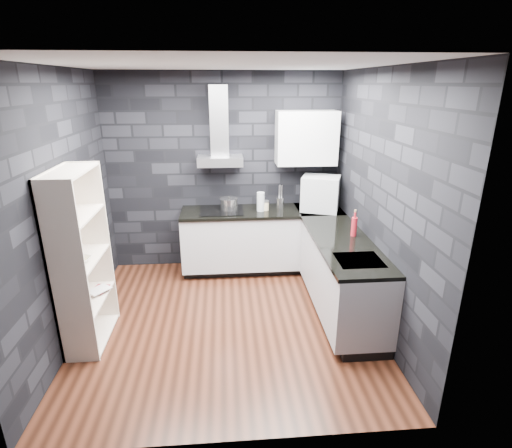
{
  "coord_description": "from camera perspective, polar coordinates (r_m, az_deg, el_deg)",
  "views": [
    {
      "loc": [
        0.0,
        -3.88,
        2.54
      ],
      "look_at": [
        0.35,
        0.45,
        1.0
      ],
      "focal_mm": 28.0,
      "sensor_mm": 36.0,
      "label": 1
    }
  ],
  "objects": [
    {
      "name": "pot",
      "position": [
        5.44,
        -3.88,
        2.83
      ],
      "size": [
        0.31,
        0.31,
        0.14
      ],
      "primitive_type": "cylinder",
      "rotation": [
        0.0,
        0.0,
        -0.41
      ],
      "color": "silver",
      "rests_on": "cooktop"
    },
    {
      "name": "wall_back",
      "position": [
        5.64,
        -4.55,
        7.26
      ],
      "size": [
        3.2,
        0.05,
        2.7
      ],
      "primitive_type": "cube",
      "color": "black",
      "rests_on": "ground"
    },
    {
      "name": "cooktop",
      "position": [
        5.44,
        -4.93,
        1.94
      ],
      "size": [
        0.58,
        0.5,
        0.01
      ],
      "primitive_type": "cube",
      "color": "black",
      "rests_on": "counter_back_top"
    },
    {
      "name": "counter_right_cab",
      "position": [
        4.67,
        12.14,
        -7.15
      ],
      "size": [
        0.6,
        1.8,
        0.76
      ],
      "primitive_type": "cube",
      "color": "#BBBABF",
      "rests_on": "ground"
    },
    {
      "name": "hood_chimney",
      "position": [
        5.41,
        -5.3,
        14.44
      ],
      "size": [
        0.24,
        0.2,
        0.9
      ],
      "primitive_type": "cube",
      "color": "silver",
      "rests_on": "hood_body"
    },
    {
      "name": "appliance_garage",
      "position": [
        5.46,
        9.19,
        4.24
      ],
      "size": [
        0.59,
        0.52,
        0.49
      ],
      "primitive_type": "cube",
      "rotation": [
        0.0,
        0.0,
        -0.35
      ],
      "color": "#AEB2B6",
      "rests_on": "counter_back_top"
    },
    {
      "name": "bookshelf",
      "position": [
        4.29,
        -23.61,
        -4.71
      ],
      "size": [
        0.52,
        0.86,
        1.8
      ],
      "primitive_type": "cube",
      "rotation": [
        0.0,
        0.0,
        -0.24
      ],
      "color": "beige",
      "rests_on": "ground"
    },
    {
      "name": "wall_front",
      "position": [
        2.56,
        -4.13,
        -8.37
      ],
      "size": [
        3.2,
        0.05,
        2.7
      ],
      "primitive_type": "cube",
      "color": "black",
      "rests_on": "ground"
    },
    {
      "name": "red_bottle",
      "position": [
        4.64,
        13.83,
        -0.38
      ],
      "size": [
        0.08,
        0.08,
        0.22
      ],
      "primitive_type": "cylinder",
      "rotation": [
        0.0,
        0.0,
        0.27
      ],
      "color": "maroon",
      "rests_on": "counter_right_top"
    },
    {
      "name": "toekick_back",
      "position": [
        5.81,
        0.77,
        -5.87
      ],
      "size": [
        2.18,
        0.5,
        0.1
      ],
      "primitive_type": "cube",
      "color": "black",
      "rests_on": "ground"
    },
    {
      "name": "counter_right_top",
      "position": [
        4.51,
        12.38,
        -2.6
      ],
      "size": [
        0.62,
        1.8,
        0.04
      ],
      "primitive_type": "cube",
      "color": "black",
      "rests_on": "counter_right_cab"
    },
    {
      "name": "ceiling",
      "position": [
        3.89,
        -4.97,
        21.78
      ],
      "size": [
        3.2,
        3.2,
        0.0
      ],
      "primitive_type": "plane",
      "rotation": [
        3.14,
        0.0,
        0.0
      ],
      "color": "white"
    },
    {
      "name": "toekick_right",
      "position": [
        4.89,
        12.24,
        -11.63
      ],
      "size": [
        0.5,
        1.78,
        0.1
      ],
      "primitive_type": "cube",
      "color": "black",
      "rests_on": "ground"
    },
    {
      "name": "utensil_crock",
      "position": [
        5.57,
        3.44,
        3.1
      ],
      "size": [
        0.13,
        0.13,
        0.14
      ],
      "primitive_type": "cylinder",
      "rotation": [
        0.0,
        0.0,
        0.25
      ],
      "color": "silver",
      "rests_on": "counter_back_top"
    },
    {
      "name": "counter_corner_top",
      "position": [
        5.6,
        9.04,
        2.01
      ],
      "size": [
        0.62,
        0.62,
        0.04
      ],
      "primitive_type": "cube",
      "color": "black",
      "rests_on": "counter_right_cab"
    },
    {
      "name": "storage_jar",
      "position": [
        5.44,
        1.31,
        2.6
      ],
      "size": [
        0.11,
        0.11,
        0.12
      ],
      "primitive_type": "cylinder",
      "rotation": [
        0.0,
        0.0,
        -0.18
      ],
      "color": "beige",
      "rests_on": "counter_back_top"
    },
    {
      "name": "wall_left",
      "position": [
        4.38,
        -26.21,
        1.66
      ],
      "size": [
        0.05,
        3.2,
        2.7
      ],
      "primitive_type": "cube",
      "color": "black",
      "rests_on": "ground"
    },
    {
      "name": "hood_body",
      "position": [
        5.4,
        -5.13,
        8.98
      ],
      "size": [
        0.6,
        0.34,
        0.12
      ],
      "primitive_type": "cube",
      "color": "silver",
      "rests_on": "wall_back"
    },
    {
      "name": "counter_back_top",
      "position": [
        5.46,
        0.86,
        1.8
      ],
      "size": [
        2.2,
        0.62,
        0.04
      ],
      "primitive_type": "cube",
      "color": "black",
      "rests_on": "counter_back_cab"
    },
    {
      "name": "book_second",
      "position": [
        4.56,
        -22.27,
        -7.32
      ],
      "size": [
        0.14,
        0.12,
        0.22
      ],
      "primitive_type": "imported",
      "rotation": [
        0.0,
        0.0,
        -0.67
      ],
      "color": "#B2B2B2",
      "rests_on": "bookshelf"
    },
    {
      "name": "fruit_bowl",
      "position": [
        4.19,
        -24.09,
        -4.8
      ],
      "size": [
        0.28,
        0.28,
        0.06
      ],
      "primitive_type": "imported",
      "rotation": [
        0.0,
        0.0,
        -0.34
      ],
      "color": "silver",
      "rests_on": "bookshelf"
    },
    {
      "name": "sink_rim",
      "position": [
        4.07,
        14.51,
        -5.05
      ],
      "size": [
        0.44,
        0.4,
        0.01
      ],
      "primitive_type": "cube",
      "color": "silver",
      "rests_on": "counter_right_top"
    },
    {
      "name": "book_red",
      "position": [
        4.58,
        -22.36,
        -7.56
      ],
      "size": [
        0.15,
        0.05,
        0.2
      ],
      "primitive_type": "imported",
      "rotation": [
        0.0,
        0.0,
        -0.2
      ],
      "color": "maroon",
      "rests_on": "bookshelf"
    },
    {
      "name": "counter_back_cab",
      "position": [
        5.6,
        0.83,
        -2.07
      ],
      "size": [
        2.2,
        0.6,
        0.76
      ],
      "primitive_type": "cube",
      "color": "#BBBABF",
      "rests_on": "ground"
    },
    {
      "name": "ground",
      "position": [
        4.64,
        -3.97,
        -13.73
      ],
      "size": [
        3.2,
        3.2,
        0.0
      ],
      "primitive_type": "plane",
      "color": "#482214"
    },
    {
      "name": "glass_vase",
      "position": [
        5.39,
        0.67,
        3.2
      ],
      "size": [
        0.13,
        0.13,
        0.26
      ],
      "primitive_type": "cylinder",
      "rotation": [
        0.0,
        0.0,
        0.26
      ],
      "color": "silver",
      "rests_on": "counter_back_top"
    },
    {
      "name": "upper_cabinet",
      "position": [
        5.47,
        7.19,
        12.11
      ],
      "size": [
        0.8,
        0.35,
        0.7
      ],
      "primitive_type": "cube",
      "color": "silver",
      "rests_on": "wall_back"
    },
    {
      "name": "wall_right",
      "position": [
        4.38,
        17.4,
        2.8
      ],
      "size": [
        0.05,
        3.2,
        2.7
      ],
      "primitive_type": "cube",
      "color": "black",
      "rests_on": "ground"
    }
  ]
}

